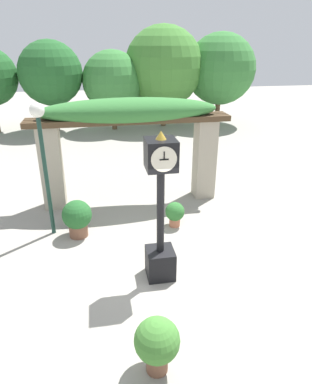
# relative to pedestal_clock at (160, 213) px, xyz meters

# --- Properties ---
(ground_plane) EXTENTS (60.00, 60.00, 0.00)m
(ground_plane) POSITION_rel_pedestal_clock_xyz_m (-0.17, 0.10, -1.47)
(ground_plane) COLOR gray
(pedestal_clock) EXTENTS (0.57, 0.61, 3.11)m
(pedestal_clock) POSITION_rel_pedestal_clock_xyz_m (0.00, 0.00, 0.00)
(pedestal_clock) COLOR black
(pedestal_clock) RESTS_ON ground
(pergola) EXTENTS (5.75, 1.20, 3.12)m
(pergola) POSITION_rel_pedestal_clock_xyz_m (-0.17, 3.80, 0.86)
(pergola) COLOR #A89E89
(pergola) RESTS_ON ground
(potted_plant_near_left) EXTENTS (0.68, 0.68, 0.93)m
(potted_plant_near_left) POSITION_rel_pedestal_clock_xyz_m (-0.47, -2.23, -0.92)
(potted_plant_near_left) COLOR brown
(potted_plant_near_left) RESTS_ON ground
(potted_plant_near_right) EXTENTS (0.74, 0.74, 0.97)m
(potted_plant_near_right) POSITION_rel_pedestal_clock_xyz_m (-1.74, 1.94, -0.94)
(potted_plant_near_right) COLOR brown
(potted_plant_near_right) RESTS_ON ground
(potted_plant_far_left) EXTENTS (0.51, 0.51, 0.68)m
(potted_plant_far_left) POSITION_rel_pedestal_clock_xyz_m (0.78, 2.01, -1.08)
(potted_plant_far_left) COLOR #B26B4C
(potted_plant_far_left) RESTS_ON ground
(lamp_post) EXTENTS (0.34, 0.34, 3.31)m
(lamp_post) POSITION_rel_pedestal_clock_xyz_m (-2.38, 2.21, 0.94)
(lamp_post) COLOR #19382D
(lamp_post) RESTS_ON ground
(tree_line) EXTENTS (15.78, 4.31, 5.39)m
(tree_line) POSITION_rel_pedestal_clock_xyz_m (1.28, 13.57, 1.56)
(tree_line) COLOR brown
(tree_line) RESTS_ON ground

